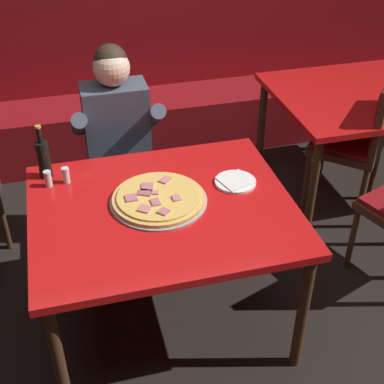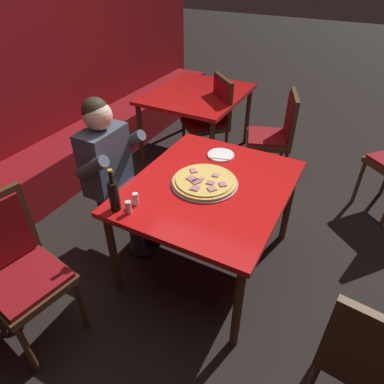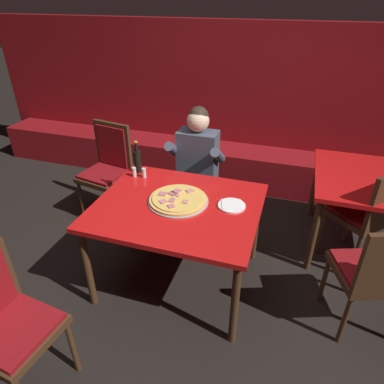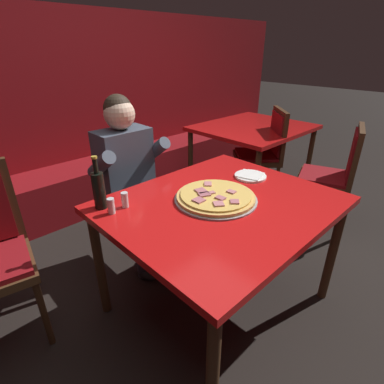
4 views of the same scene
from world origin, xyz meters
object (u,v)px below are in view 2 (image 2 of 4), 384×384
(main_dining_table, at_px, (210,194))
(dining_chair_by_booth, at_px, (212,115))
(plate_white_paper, at_px, (221,155))
(dining_chair_side_aisle, at_px, (15,265))
(pizza, at_px, (204,182))
(beer_bottle, at_px, (114,195))
(background_dining_table, at_px, (197,99))
(diner_seated_blue_shirt, at_px, (115,171))
(shaker_parmesan, at_px, (136,200))
(shaker_red_pepper_flakes, at_px, (129,208))
(dining_chair_far_right, at_px, (373,354))
(dining_chair_far_left, at_px, (277,132))

(main_dining_table, height_order, dining_chair_by_booth, dining_chair_by_booth)
(plate_white_paper, relative_size, dining_chair_side_aisle, 0.21)
(pizza, relative_size, beer_bottle, 1.61)
(background_dining_table, bearing_deg, diner_seated_blue_shirt, -174.63)
(plate_white_paper, xyz_separation_m, shaker_parmesan, (-0.83, 0.23, 0.03))
(diner_seated_blue_shirt, bearing_deg, shaker_red_pepper_flakes, -132.87)
(shaker_red_pepper_flakes, bearing_deg, dining_chair_far_right, -95.12)
(diner_seated_blue_shirt, xyz_separation_m, dining_chair_by_booth, (1.57, -0.09, -0.12))
(pizza, bearing_deg, dining_chair_far_right, -118.02)
(pizza, bearing_deg, beer_bottle, 144.23)
(shaker_red_pepper_flakes, height_order, dining_chair_far_left, dining_chair_far_left)
(shaker_parmesan, bearing_deg, diner_seated_blue_shirt, 53.19)
(plate_white_paper, xyz_separation_m, dining_chair_far_left, (1.04, -0.17, -0.21))
(dining_chair_far_left, height_order, dining_chair_side_aisle, dining_chair_side_aisle)
(diner_seated_blue_shirt, relative_size, dining_chair_far_right, 1.32)
(dining_chair_by_booth, bearing_deg, pizza, -156.74)
(dining_chair_far_left, xyz_separation_m, dining_chair_side_aisle, (-2.50, 0.84, 0.02))
(dining_chair_by_booth, bearing_deg, dining_chair_far_left, -92.42)
(shaker_red_pepper_flakes, bearing_deg, dining_chair_side_aisle, 140.41)
(main_dining_table, height_order, background_dining_table, same)
(dining_chair_side_aisle, xyz_separation_m, dining_chair_by_booth, (2.53, -0.09, -0.01))
(shaker_red_pepper_flakes, distance_m, background_dining_table, 2.20)
(main_dining_table, bearing_deg, dining_chair_far_left, -2.99)
(beer_bottle, relative_size, shaker_parmesan, 3.40)
(shaker_parmesan, xyz_separation_m, diner_seated_blue_shirt, (0.33, 0.44, -0.10))
(pizza, relative_size, dining_chair_far_right, 0.49)
(pizza, bearing_deg, shaker_red_pepper_flakes, 151.53)
(pizza, bearing_deg, dining_chair_side_aisle, 145.38)
(shaker_parmesan, distance_m, dining_chair_far_left, 1.92)
(dining_chair_far_right, height_order, dining_chair_by_booth, dining_chair_by_booth)
(shaker_red_pepper_flakes, height_order, diner_seated_blue_shirt, diner_seated_blue_shirt)
(plate_white_paper, distance_m, background_dining_table, 1.45)
(plate_white_paper, distance_m, shaker_red_pepper_flakes, 0.94)
(main_dining_table, bearing_deg, shaker_parmesan, 142.76)
(diner_seated_blue_shirt, height_order, dining_chair_far_left, diner_seated_blue_shirt)
(shaker_red_pepper_flakes, distance_m, dining_chair_far_left, 2.01)
(main_dining_table, height_order, plate_white_paper, plate_white_paper)
(pizza, height_order, dining_chair_by_booth, dining_chair_by_booth)
(dining_chair_far_right, relative_size, background_dining_table, 0.82)
(diner_seated_blue_shirt, bearing_deg, beer_bottle, -140.29)
(shaker_red_pepper_flakes, bearing_deg, background_dining_table, 16.14)
(shaker_red_pepper_flakes, xyz_separation_m, dining_chair_far_right, (-0.13, -1.47, -0.23))
(plate_white_paper, bearing_deg, beer_bottle, 161.38)
(main_dining_table, xyz_separation_m, pizza, (-0.01, 0.04, 0.10))
(pizza, height_order, dining_chair_far_left, dining_chair_far_left)
(dining_chair_side_aisle, distance_m, dining_chair_by_booth, 2.53)
(diner_seated_blue_shirt, bearing_deg, plate_white_paper, -53.26)
(beer_bottle, relative_size, dining_chair_far_right, 0.30)
(dining_chair_far_left, height_order, background_dining_table, dining_chair_far_left)
(shaker_parmesan, bearing_deg, plate_white_paper, -15.24)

